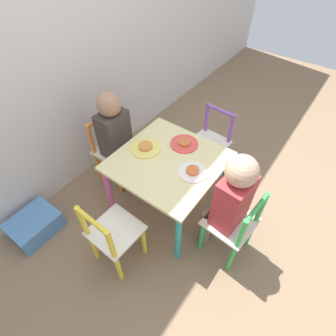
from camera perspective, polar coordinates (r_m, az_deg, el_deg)
name	(u,v)px	position (r m, az deg, el deg)	size (l,w,h in m)	color
ground_plane	(168,206)	(1.95, 0.00, -8.20)	(6.00, 6.00, 0.00)	#7F664C
kids_table	(168,167)	(1.63, 0.00, 0.13)	(0.62, 0.62, 0.48)	beige
chair_green	(233,226)	(1.59, 13.91, -12.13)	(0.28, 0.28, 0.54)	silver
chair_orange	(114,152)	(1.98, -11.70, 3.50)	(0.26, 0.26, 0.54)	silver
chair_purple	(210,144)	(2.03, 9.12, 5.19)	(0.28, 0.28, 0.54)	silver
chair_yellow	(113,235)	(1.54, -11.89, -14.18)	(0.27, 0.27, 0.54)	silver
child_front	(230,199)	(1.43, 13.30, -6.62)	(0.21, 0.22, 0.78)	#7A6B5B
child_back	(116,135)	(1.82, -11.20, 7.03)	(0.20, 0.21, 0.77)	#7A6B5B
plate_front	(192,172)	(1.51, 5.35, -0.78)	(0.17, 0.17, 0.03)	white
plate_back	(146,147)	(1.66, -4.89, 4.52)	(0.20, 0.20, 0.03)	#EADB66
plate_right	(184,143)	(1.68, 3.56, 5.37)	(0.18, 0.18, 0.03)	#E54C47
storage_bin	(35,225)	(1.99, -27.01, -10.98)	(0.30, 0.24, 0.13)	#4C7FB7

